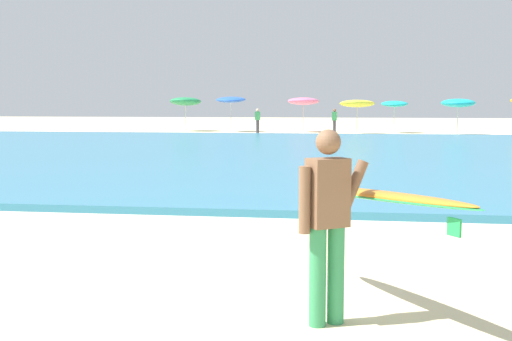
{
  "coord_description": "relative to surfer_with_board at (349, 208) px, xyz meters",
  "views": [
    {
      "loc": [
        2.11,
        -5.76,
        1.96
      ],
      "look_at": [
        0.91,
        2.38,
        1.1
      ],
      "focal_mm": 45.77,
      "sensor_mm": 36.0,
      "label": 1
    }
  ],
  "objects": [
    {
      "name": "beachgoer_near_row_mid",
      "position": [
        -6.02,
        35.76,
        -0.18
      ],
      "size": [
        0.32,
        0.2,
        1.58
      ],
      "color": "#383842",
      "rests_on": "ground"
    },
    {
      "name": "beachgoer_near_row_left",
      "position": [
        -1.12,
        35.73,
        -0.18
      ],
      "size": [
        0.32,
        0.2,
        1.58
      ],
      "color": "#383842",
      "rests_on": "ground"
    },
    {
      "name": "beach_umbrella_4",
      "position": [
        2.68,
        37.39,
        0.85
      ],
      "size": [
        1.71,
        1.73,
        2.13
      ],
      "color": "beige",
      "rests_on": "ground"
    },
    {
      "name": "sea",
      "position": [
        -2.1,
        19.11,
        -0.96
      ],
      "size": [
        120.0,
        28.0,
        0.14
      ],
      "primitive_type": "cube",
      "color": "teal",
      "rests_on": "ground"
    },
    {
      "name": "beach_umbrella_5",
      "position": [
        6.34,
        35.28,
        0.91
      ],
      "size": [
        2.03,
        2.04,
        2.22
      ],
      "color": "beige",
      "rests_on": "ground"
    },
    {
      "name": "beach_umbrella_2",
      "position": [
        -3.24,
        37.79,
        1.03
      ],
      "size": [
        2.09,
        2.11,
        2.34
      ],
      "color": "beige",
      "rests_on": "ground"
    },
    {
      "name": "beach_umbrella_3",
      "position": [
        0.29,
        35.28,
        0.87
      ],
      "size": [
        2.17,
        2.19,
        2.2
      ],
      "color": "beige",
      "rests_on": "ground"
    },
    {
      "name": "surfer_with_board",
      "position": [
        0.0,
        0.0,
        0.0
      ],
      "size": [
        1.71,
        2.39,
        1.73
      ],
      "color": "#338E56",
      "rests_on": "ground"
    },
    {
      "name": "beach_umbrella_1",
      "position": [
        -8.15,
        37.81,
        1.12
      ],
      "size": [
        2.0,
        2.02,
        2.42
      ],
      "color": "beige",
      "rests_on": "ground"
    },
    {
      "name": "beach_umbrella_0",
      "position": [
        -11.36,
        38.07,
        1.01
      ],
      "size": [
        2.15,
        2.18,
        2.39
      ],
      "color": "beige",
      "rests_on": "ground"
    },
    {
      "name": "ground_plane",
      "position": [
        -2.1,
        -0.01,
        -1.03
      ],
      "size": [
        160.0,
        160.0,
        0.0
      ],
      "primitive_type": "plane",
      "color": "beige"
    }
  ]
}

